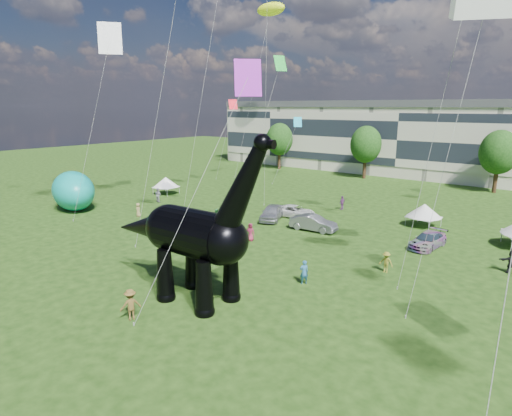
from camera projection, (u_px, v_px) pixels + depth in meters
The scene contains 14 objects.
ground at pixel (167, 310), 26.07m from camera, with size 220.00×220.00×0.00m, color #16330C.
terrace_row at pixel (409, 141), 76.43m from camera, with size 78.00×11.00×12.00m, color beige.
tree_far_left at pixel (280, 137), 83.03m from camera, with size 5.20×5.20×9.44m.
tree_mid_left at pixel (366, 141), 72.01m from camera, with size 5.20×5.20×9.44m.
tree_mid_right at pixel (499, 149), 59.77m from camera, with size 5.20×5.20×9.44m.
dinosaur_sculpture at pixel (190, 235), 26.88m from camera, with size 13.62×3.86×11.15m.
car_silver at pixel (272, 212), 46.47m from camera, with size 1.98×4.91×1.67m, color silver.
car_grey at pixel (313, 223), 42.50m from camera, with size 1.65×4.72×1.55m, color slate.
car_white at pixel (295, 211), 47.66m from camera, with size 2.19×4.75×1.32m, color white.
car_dark at pixel (428, 240), 37.38m from camera, with size 1.90×4.68×1.36m, color #595960.
gazebo_near at pixel (424, 211), 43.75m from camera, with size 4.00×4.00×2.40m.
gazebo_left at pixel (166, 182), 59.88m from camera, with size 4.02×4.02×2.44m.
inflatable_teal at pixel (73, 191), 50.67m from camera, with size 7.42×4.63×4.63m, color #0D9D95.
visitors at pixel (288, 235), 38.33m from camera, with size 45.52×39.58×1.89m.
Camera 1 is at (19.29, -15.14, 12.13)m, focal length 30.00 mm.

